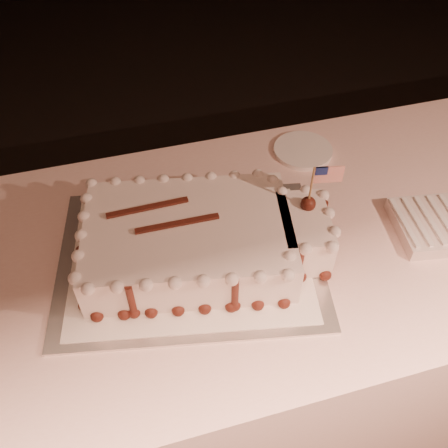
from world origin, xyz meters
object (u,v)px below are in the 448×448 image
object	(u,v)px
banquet_table	(257,323)
cake_board	(190,257)
sheet_cake	(203,240)
napkin_stack	(447,224)
side_plate	(303,150)

from	to	relation	value
banquet_table	cake_board	size ratio (longest dim) A/B	4.07
sheet_cake	napkin_stack	size ratio (longest dim) A/B	2.19
banquet_table	napkin_stack	xyz separation A→B (m)	(0.43, -0.09, 0.39)
banquet_table	side_plate	size ratio (longest dim) A/B	14.70
sheet_cake	napkin_stack	world-z (taller)	sheet_cake
sheet_cake	side_plate	size ratio (longest dim) A/B	3.56
cake_board	napkin_stack	bearing A→B (deg)	3.82
napkin_stack	cake_board	bearing A→B (deg)	172.86
sheet_cake	cake_board	bearing A→B (deg)	169.54
banquet_table	napkin_stack	size ratio (longest dim) A/B	9.04
banquet_table	sheet_cake	xyz separation A→B (m)	(-0.15, -0.02, 0.44)
cake_board	side_plate	distance (m)	0.48
sheet_cake	napkin_stack	xyz separation A→B (m)	(0.58, -0.07, -0.05)
side_plate	sheet_cake	bearing A→B (deg)	-140.93
banquet_table	side_plate	distance (m)	0.51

